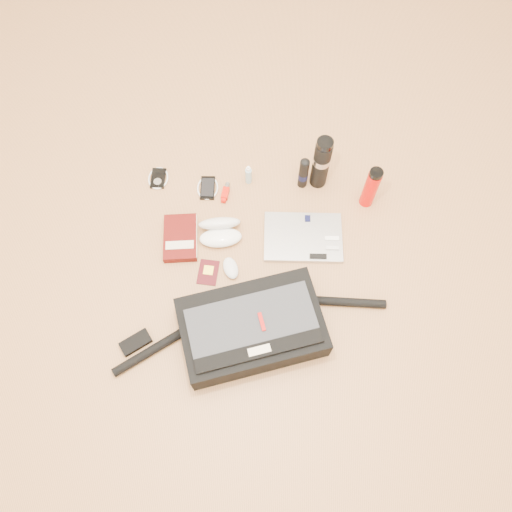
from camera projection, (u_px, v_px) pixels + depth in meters
The scene contains 14 objects.
ground at pixel (256, 281), 1.99m from camera, with size 4.00×4.00×0.00m, color #AE7848.
messenger_bag at pixel (251, 328), 1.84m from camera, with size 1.02×0.46×0.15m.
laptop at pixel (303, 237), 2.06m from camera, with size 0.33×0.23×0.03m.
book at pixel (181, 238), 2.05m from camera, with size 0.16×0.22×0.04m.
passport at pixel (208, 272), 2.00m from camera, with size 0.09×0.11×0.01m.
mouse at pixel (231, 268), 1.99m from camera, with size 0.09×0.11×0.03m.
sunglasses_case at pixel (220, 231), 2.04m from camera, with size 0.19×0.17×0.10m.
ipod at pixel (158, 178), 2.19m from camera, with size 0.09×0.10×0.01m.
phone at pixel (208, 188), 2.17m from camera, with size 0.10×0.12×0.01m.
inhaler at pixel (225, 193), 2.15m from camera, with size 0.03×0.10×0.03m.
spray_bottle at pixel (249, 175), 2.14m from camera, with size 0.03×0.03×0.11m.
aerosol_can at pixel (304, 173), 2.10m from camera, with size 0.05×0.05×0.17m.
thermos_black at pixel (321, 163), 2.06m from camera, with size 0.08×0.08×0.28m.
thermos_red at pixel (371, 188), 2.04m from camera, with size 0.08×0.08×0.22m.
Camera 1 is at (0.04, -0.74, 1.85)m, focal length 35.00 mm.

